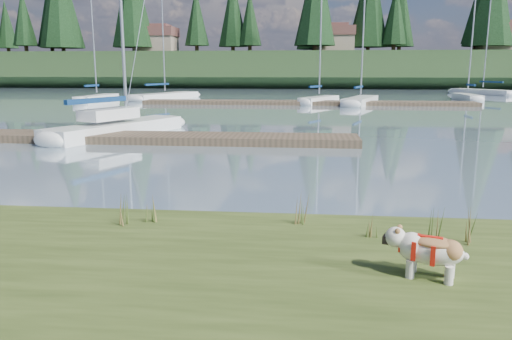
# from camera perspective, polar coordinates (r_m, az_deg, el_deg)

# --- Properties ---
(ground) EXTENTS (200.00, 200.00, 0.00)m
(ground) POSITION_cam_1_polar(r_m,az_deg,el_deg) (39.96, 2.91, 7.48)
(ground) COLOR #8097A7
(ground) RESTS_ON ground
(ridge) EXTENTS (200.00, 20.00, 5.00)m
(ridge) POSITION_cam_1_polar(r_m,az_deg,el_deg) (82.83, 4.47, 11.28)
(ridge) COLOR #1C3118
(ridge) RESTS_ON ground
(bulldog) EXTENTS (0.97, 0.59, 0.57)m
(bulldog) POSITION_cam_1_polar(r_m,az_deg,el_deg) (6.33, 19.17, -8.51)
(bulldog) COLOR silver
(bulldog) RESTS_ON bank
(sailboat_main) EXTENTS (4.45, 7.90, 11.47)m
(sailboat_main) POSITION_cam_1_polar(r_m,az_deg,el_deg) (22.50, -14.63, 5.07)
(sailboat_main) COLOR white
(sailboat_main) RESTS_ON ground
(dock_near) EXTENTS (16.00, 2.00, 0.30)m
(dock_near) POSITION_cam_1_polar(r_m,az_deg,el_deg) (19.92, -11.84, 3.62)
(dock_near) COLOR #4C3D2C
(dock_near) RESTS_ON ground
(dock_far) EXTENTS (26.00, 2.20, 0.30)m
(dock_far) POSITION_cam_1_polar(r_m,az_deg,el_deg) (39.90, 5.81, 7.65)
(dock_far) COLOR #4C3D2C
(dock_far) RESTS_ON ground
(sailboat_bg_0) EXTENTS (1.73, 6.70, 9.77)m
(sailboat_bg_0) POSITION_cam_1_polar(r_m,az_deg,el_deg) (45.89, -17.38, 7.91)
(sailboat_bg_0) COLOR white
(sailboat_bg_0) RESTS_ON ground
(sailboat_bg_1) EXTENTS (5.21, 9.14, 13.52)m
(sailboat_bg_1) POSITION_cam_1_polar(r_m,az_deg,el_deg) (48.30, -9.74, 8.42)
(sailboat_bg_1) COLOR white
(sailboat_bg_1) RESTS_ON ground
(sailboat_bg_2) EXTENTS (3.76, 5.84, 9.19)m
(sailboat_bg_2) POSITION_cam_1_polar(r_m,az_deg,el_deg) (41.67, 7.53, 8.03)
(sailboat_bg_2) COLOR white
(sailboat_bg_2) RESTS_ON ground
(sailboat_bg_3) EXTENTS (3.86, 8.03, 11.66)m
(sailboat_bg_3) POSITION_cam_1_polar(r_m,az_deg,el_deg) (41.69, 12.05, 7.86)
(sailboat_bg_3) COLOR white
(sailboat_bg_3) RESTS_ON ground
(sailboat_bg_4) EXTENTS (1.24, 6.04, 9.12)m
(sailboat_bg_4) POSITION_cam_1_polar(r_m,az_deg,el_deg) (49.27, 22.82, 7.76)
(sailboat_bg_4) COLOR white
(sailboat_bg_4) RESTS_ON ground
(sailboat_bg_5) EXTENTS (5.76, 8.15, 12.07)m
(sailboat_bg_5) POSITION_cam_1_polar(r_m,az_deg,el_deg) (61.19, 23.94, 8.22)
(sailboat_bg_5) COLOR white
(sailboat_bg_5) RESTS_ON ground
(weed_0) EXTENTS (0.17, 0.14, 0.50)m
(weed_0) POSITION_cam_1_polar(r_m,az_deg,el_deg) (8.34, -11.90, -4.37)
(weed_0) COLOR #475B23
(weed_0) RESTS_ON bank
(weed_1) EXTENTS (0.17, 0.14, 0.54)m
(weed_1) POSITION_cam_1_polar(r_m,az_deg,el_deg) (8.08, 5.19, -4.55)
(weed_1) COLOR #475B23
(weed_1) RESTS_ON bank
(weed_2) EXTENTS (0.17, 0.14, 0.57)m
(weed_2) POSITION_cam_1_polar(r_m,az_deg,el_deg) (7.65, 19.75, -6.02)
(weed_2) COLOR #475B23
(weed_2) RESTS_ON bank
(weed_3) EXTENTS (0.17, 0.14, 0.54)m
(weed_3) POSITION_cam_1_polar(r_m,az_deg,el_deg) (8.23, -14.47, -4.59)
(weed_3) COLOR #475B23
(weed_3) RESTS_ON bank
(weed_4) EXTENTS (0.17, 0.14, 0.39)m
(weed_4) POSITION_cam_1_polar(r_m,az_deg,el_deg) (7.62, 13.36, -6.33)
(weed_4) COLOR #475B23
(weed_4) RESTS_ON bank
(weed_5) EXTENTS (0.17, 0.14, 0.56)m
(weed_5) POSITION_cam_1_polar(r_m,az_deg,el_deg) (7.72, 23.02, -6.18)
(weed_5) COLOR #475B23
(weed_5) RESTS_ON bank
(mud_lip) EXTENTS (60.00, 0.50, 0.14)m
(mud_lip) POSITION_cam_1_polar(r_m,az_deg,el_deg) (8.88, -7.60, -6.53)
(mud_lip) COLOR #33281C
(mud_lip) RESTS_ON ground
(conifer_1) EXTENTS (4.40, 4.40, 11.30)m
(conifer_1) POSITION_cam_1_polar(r_m,az_deg,el_deg) (91.47, -22.51, 16.00)
(conifer_1) COLOR #382619
(conifer_1) RESTS_ON ridge
(conifer_3) EXTENTS (4.84, 4.84, 12.25)m
(conifer_3) POSITION_cam_1_polar(r_m,az_deg,el_deg) (83.17, -2.69, 17.68)
(conifer_3) COLOR #382619
(conifer_3) RESTS_ON ridge
(conifer_5) EXTENTS (3.96, 3.96, 10.35)m
(conifer_5) POSITION_cam_1_polar(r_m,az_deg,el_deg) (81.26, 15.63, 16.78)
(conifer_5) COLOR #382619
(conifer_5) RESTS_ON ridge
(house_0) EXTENTS (6.30, 5.30, 4.65)m
(house_0) POSITION_cam_1_polar(r_m,az_deg,el_deg) (83.46, -11.31, 14.40)
(house_0) COLOR gray
(house_0) RESTS_ON ridge
(house_1) EXTENTS (6.30, 5.30, 4.65)m
(house_1) POSITION_cam_1_polar(r_m,az_deg,el_deg) (81.03, 8.88, 14.58)
(house_1) COLOR gray
(house_1) RESTS_ON ridge
(house_2) EXTENTS (6.30, 5.30, 4.65)m
(house_2) POSITION_cam_1_polar(r_m,az_deg,el_deg) (83.76, 26.06, 13.48)
(house_2) COLOR gray
(house_2) RESTS_ON ridge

